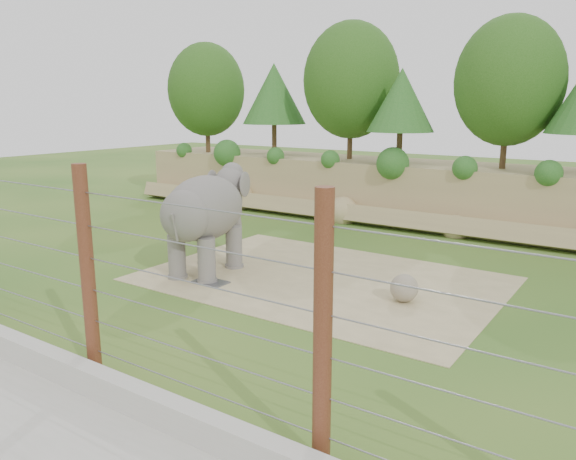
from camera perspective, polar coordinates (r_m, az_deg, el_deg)
The scene contains 8 objects.
ground at distance 14.48m, azimuth -4.51°, elevation -7.63°, with size 90.00×90.00×0.00m, color #2F5E1F.
back_embankment at distance 24.57m, azimuth 15.58°, elevation 9.77°, with size 30.00×5.52×8.77m.
dirt_patch at distance 16.54m, azimuth 3.40°, elevation -4.97°, with size 10.00×7.00×0.02m, color tan.
drain_grate at distance 16.30m, azimuth -7.84°, elevation -5.24°, with size 1.00×0.60×0.03m, color #262628.
elephant at distance 16.90m, azimuth -8.39°, elevation 0.71°, with size 1.64×3.84×3.11m, color #64605B, non-canonical shape.
stone_ball at distance 14.84m, azimuth 11.72°, elevation -5.79°, with size 0.73×0.73×0.73m, color gray.
retaining_wall at distance 11.26m, azimuth -21.11°, elevation -13.27°, with size 26.00×0.35×0.50m, color #B1B0A3.
barrier_fence at distance 10.91m, azimuth -19.69°, elevation -4.14°, with size 20.26×0.26×4.00m.
Camera 1 is at (8.56, -10.54, 5.01)m, focal length 35.00 mm.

